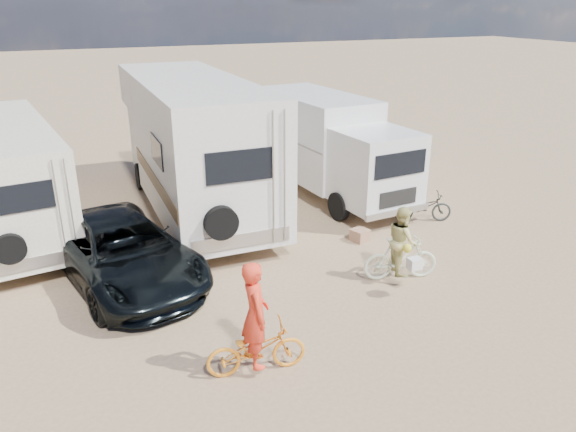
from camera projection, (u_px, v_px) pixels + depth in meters
name	position (u px, v px, depth m)	size (l,w,h in m)	color
ground	(298.00, 317.00, 11.05)	(140.00, 140.00, 0.00)	#A38361
rv_main	(193.00, 147.00, 16.01)	(2.79, 8.78, 3.91)	white
rv_left	(9.00, 181.00, 14.46)	(2.22, 7.27, 3.00)	silver
box_truck	(330.00, 148.00, 17.48)	(2.22, 6.90, 3.11)	silver
dark_suv	(123.00, 251.00, 12.25)	(2.39, 5.18, 1.44)	black
bike_man	(256.00, 349.00, 9.27)	(0.60, 1.71, 0.90)	orange
bike_woman	(401.00, 258.00, 12.39)	(0.48, 1.70, 1.02)	beige
rider_man	(256.00, 324.00, 9.09)	(0.69, 0.45, 1.90)	#F13A22
rider_woman	(402.00, 247.00, 12.29)	(0.76, 0.59, 1.57)	#CBC275
bike_parked	(423.00, 207.00, 15.68)	(0.57, 1.64, 0.86)	#292C29
cooler	(240.00, 229.00, 14.73)	(0.57, 0.41, 0.45)	navy
crate	(360.00, 235.00, 14.49)	(0.40, 0.40, 0.32)	#9C7054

